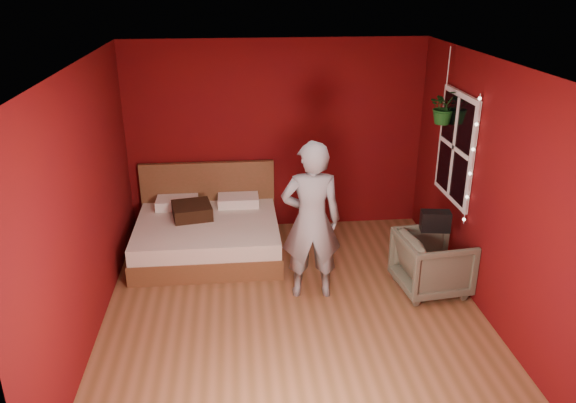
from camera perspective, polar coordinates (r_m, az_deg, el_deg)
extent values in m
plane|color=brown|center=(6.12, 0.58, -11.08)|extent=(4.50, 4.50, 0.00)
cube|color=#590A09|center=(7.65, -1.22, 6.60)|extent=(4.00, 0.02, 2.60)
cube|color=#590A09|center=(3.54, 4.69, -13.46)|extent=(4.00, 0.02, 2.60)
cube|color=#590A09|center=(5.68, -19.99, -0.48)|extent=(0.02, 4.50, 2.60)
cube|color=#590A09|center=(6.06, 19.88, 0.96)|extent=(0.02, 4.50, 2.60)
cube|color=silver|center=(5.17, 0.69, 13.87)|extent=(4.00, 4.50, 0.02)
cube|color=white|center=(6.76, 16.68, 5.30)|extent=(0.04, 0.97, 1.27)
cube|color=black|center=(6.75, 16.57, 5.30)|extent=(0.02, 0.85, 1.15)
cube|color=white|center=(6.75, 16.53, 5.30)|extent=(0.03, 0.05, 1.15)
cube|color=white|center=(6.75, 16.53, 5.30)|extent=(0.03, 0.85, 0.05)
cylinder|color=silver|center=(6.29, 18.15, 3.88)|extent=(0.01, 0.01, 1.45)
sphere|color=#FFF2CC|center=(6.52, 17.45, -1.75)|extent=(0.04, 0.04, 0.04)
sphere|color=#FFF2CC|center=(6.42, 17.72, 0.45)|extent=(0.04, 0.04, 0.04)
sphere|color=#FFF2CC|center=(6.33, 18.01, 2.72)|extent=(0.04, 0.04, 0.04)
sphere|color=#FFF2CC|center=(6.25, 18.30, 5.05)|extent=(0.04, 0.04, 0.04)
sphere|color=#FFF2CC|center=(6.18, 18.60, 7.44)|extent=(0.04, 0.04, 0.04)
sphere|color=#FFF2CC|center=(6.12, 18.91, 9.88)|extent=(0.04, 0.04, 0.04)
cube|color=brown|center=(7.29, -8.11, -4.37)|extent=(1.81, 1.54, 0.25)
cube|color=silver|center=(7.19, -8.21, -2.76)|extent=(1.77, 1.51, 0.20)
cube|color=brown|center=(7.80, -8.08, 0.47)|extent=(1.81, 0.07, 0.99)
cube|color=white|center=(7.63, -11.20, -0.12)|extent=(0.54, 0.34, 0.13)
cube|color=white|center=(7.59, -5.07, 0.11)|extent=(0.54, 0.34, 0.13)
imported|color=gray|center=(6.02, 2.37, -1.99)|extent=(0.67, 0.45, 1.79)
imported|color=#5A5A47|center=(6.54, 14.45, -6.03)|extent=(0.83, 0.81, 0.68)
cube|color=black|center=(6.46, 14.74, -1.93)|extent=(0.34, 0.21, 0.23)
cube|color=#321D10|center=(7.29, -9.73, -0.92)|extent=(0.56, 0.56, 0.17)
cylinder|color=silver|center=(6.77, 15.98, 12.91)|extent=(0.01, 0.01, 0.48)
imported|color=#19591A|center=(6.85, 15.59, 9.28)|extent=(0.43, 0.40, 0.41)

